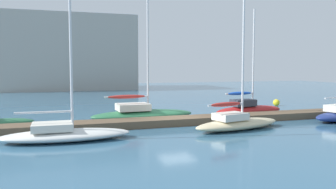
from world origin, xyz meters
The scene contains 8 objects.
ground_plane centered at (0.00, 0.00, 0.00)m, with size 120.00×120.00×0.00m, color #386684.
dock_pier centered at (0.00, 0.00, 0.26)m, with size 30.79×1.98×0.51m, color brown.
sailboat_1 centered at (-7.85, -3.15, 0.49)m, with size 7.22×2.59×12.08m.
sailboat_2 centered at (-1.89, 2.75, 0.60)m, with size 8.12×2.78×13.37m.
sailboat_3 centered at (3.05, -3.15, 0.52)m, with size 7.07×3.48×9.22m.
sailboat_4 centered at (7.25, 2.29, 0.60)m, with size 6.61×2.41×8.89m.
mooring_buoy_yellow centered at (13.96, 7.74, 0.35)m, with size 0.70×0.70×0.70m, color yellow.
harbor_building_distant centered at (-5.40, 43.54, 6.50)m, with size 23.30×13.90×13.00m, color #ADA89E.
Camera 1 is at (-8.60, -23.35, 4.17)m, focal length 37.61 mm.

